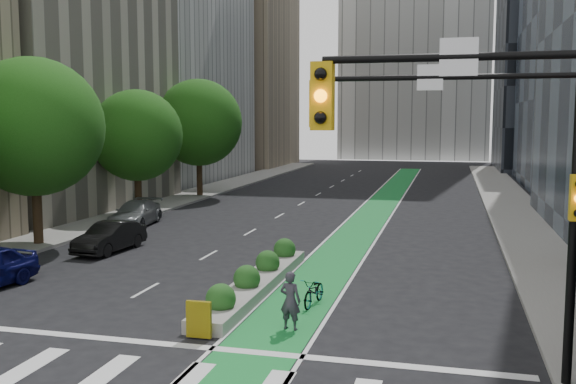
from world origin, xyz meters
The scene contains 16 objects.
ground centered at (0.00, 0.00, 0.00)m, with size 160.00×160.00×0.00m, color black.
sidewalk_left centered at (-11.80, 25.00, 0.07)m, with size 3.60×90.00×0.15m, color gray.
sidewalk_right centered at (11.80, 25.00, 0.07)m, with size 3.60×90.00×0.15m, color gray.
bike_lane_paint centered at (3.00, 30.00, 0.01)m, with size 2.20×70.00×0.01m, color #178133.
building_tan_far centered at (-20.00, 66.00, 13.00)m, with size 14.00×16.00×26.00m, color tan.
building_dark_end centered at (20.00, 68.00, 14.00)m, with size 14.00×18.00×28.00m, color black.
tree_mid centered at (-11.00, 12.00, 5.57)m, with size 6.40×6.40×8.78m.
tree_midfar centered at (-11.00, 22.00, 4.95)m, with size 5.60×5.60×7.76m.
tree_far centered at (-11.00, 32.00, 5.69)m, with size 6.60×6.60×9.00m.
signal_right centered at (8.67, 0.47, 4.80)m, with size 5.82×0.51×7.20m.
signal_far_right centered at (8.98, -4.03, 4.75)m, with size 4.82×0.51×7.20m.
median_planter centered at (1.20, 7.04, 0.37)m, with size 1.20×10.26×1.10m.
bicycle centered at (3.55, 5.69, 0.45)m, with size 0.60×1.73×0.91m, color gray.
cyclist centered at (3.40, 3.16, 0.84)m, with size 0.61×0.40×1.68m, color #34313A.
parked_car_left_mid centered at (-7.07, 11.64, 0.67)m, with size 1.41×4.04×1.33m, color black.
parked_car_left_far centered at (-9.36, 18.46, 0.69)m, with size 1.92×4.72×1.37m, color slate.
Camera 1 is at (7.65, -13.85, 5.88)m, focal length 40.00 mm.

